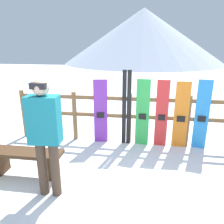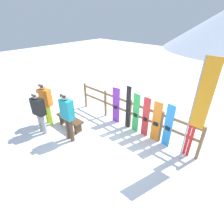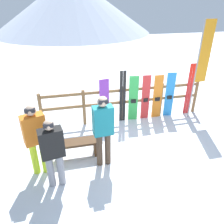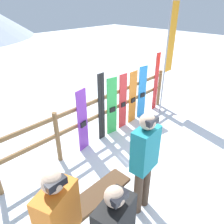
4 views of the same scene
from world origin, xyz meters
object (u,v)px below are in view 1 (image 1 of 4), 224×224
(snowboard_green, at_px, (142,113))
(snowboard_red, at_px, (162,114))
(person_teal, at_px, (45,131))
(snowboard_blue, at_px, (202,115))
(bench, at_px, (27,157))
(snowboard_purple, at_px, (101,112))
(snowboard_orange, at_px, (181,116))
(ski_pair_black, at_px, (126,108))

(snowboard_green, height_order, snowboard_red, snowboard_green)
(person_teal, height_order, snowboard_blue, person_teal)
(bench, bearing_deg, snowboard_green, 37.73)
(person_teal, distance_m, snowboard_purple, 2.01)
(bench, distance_m, snowboard_red, 2.84)
(bench, distance_m, person_teal, 1.03)
(bench, height_order, person_teal, person_teal)
(person_teal, relative_size, snowboard_orange, 1.21)
(person_teal, relative_size, snowboard_purple, 1.21)
(snowboard_red, bearing_deg, snowboard_purple, -180.00)
(ski_pair_black, bearing_deg, snowboard_orange, -0.17)
(bench, distance_m, ski_pair_black, 2.26)
(snowboard_purple, relative_size, snowboard_red, 0.99)
(snowboard_red, bearing_deg, snowboard_blue, 0.00)
(bench, xyz_separation_m, snowboard_blue, (3.21, 1.51, 0.42))
(snowboard_orange, bearing_deg, person_teal, -138.19)
(ski_pair_black, distance_m, snowboard_green, 0.37)
(snowboard_purple, xyz_separation_m, ski_pair_black, (0.59, 0.00, 0.11))
(snowboard_purple, bearing_deg, snowboard_red, 0.00)
(snowboard_purple, distance_m, snowboard_orange, 1.77)
(ski_pair_black, bearing_deg, snowboard_purple, -179.66)
(person_teal, height_order, snowboard_red, person_teal)
(bench, distance_m, snowboard_green, 2.51)
(person_teal, bearing_deg, bench, 144.37)
(snowboard_green, relative_size, snowboard_orange, 1.02)
(snowboard_green, distance_m, snowboard_red, 0.41)
(bench, relative_size, snowboard_green, 0.84)
(snowboard_purple, relative_size, snowboard_blue, 0.97)
(bench, xyz_separation_m, snowboard_purple, (1.01, 1.51, 0.40))
(ski_pair_black, xyz_separation_m, snowboard_green, (0.36, -0.00, -0.10))
(snowboard_purple, height_order, snowboard_green, snowboard_green)
(snowboard_blue, bearing_deg, bench, -154.73)
(ski_pair_black, height_order, snowboard_orange, ski_pair_black)
(ski_pair_black, height_order, snowboard_green, ski_pair_black)
(ski_pair_black, xyz_separation_m, snowboard_orange, (1.18, -0.00, -0.11))
(snowboard_purple, xyz_separation_m, snowboard_green, (0.94, 0.00, 0.02))
(person_teal, xyz_separation_m, snowboard_red, (1.77, 1.95, -0.30))
(ski_pair_black, bearing_deg, snowboard_red, -0.25)
(snowboard_green, bearing_deg, snowboard_purple, -180.00)
(person_teal, bearing_deg, snowboard_red, 47.79)
(snowboard_purple, distance_m, snowboard_green, 0.94)
(snowboard_orange, bearing_deg, snowboard_blue, 0.01)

